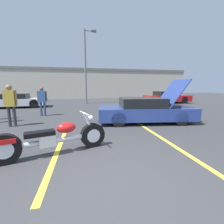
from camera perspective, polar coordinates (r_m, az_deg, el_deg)
ground_plane at (r=2.67m, az=-1.31°, el=-27.11°), size 80.00×80.00×0.00m
parking_stripe_middle at (r=4.70m, az=-18.88°, el=-10.91°), size 0.12×4.95×0.01m
parking_stripe_back at (r=5.25m, az=17.26°, el=-8.72°), size 0.12×4.95×0.01m
far_building at (r=24.50m, az=-10.39°, el=10.82°), size 32.00×4.20×4.40m
light_pole at (r=15.51m, az=-9.82°, el=17.70°), size 1.21×0.28×7.07m
motorcycle at (r=3.85m, az=-21.35°, el=-9.45°), size 2.52×1.05×0.96m
show_car_hood_open at (r=7.12m, az=12.61°, el=0.71°), size 4.46×2.28×1.95m
parked_car_left_row at (r=14.34m, az=-32.62°, el=3.62°), size 4.61×2.23×1.12m
parked_car_right_row at (r=16.62m, az=20.15°, el=5.25°), size 4.66×2.01×1.23m
spectator_midground at (r=7.33m, az=-34.24°, el=3.22°), size 0.52×0.22×1.71m
spectator_far_lot at (r=9.29m, az=-25.05°, el=4.49°), size 0.52×0.21×1.62m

